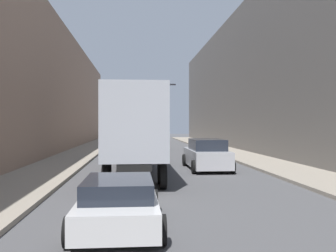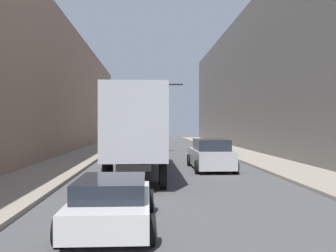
# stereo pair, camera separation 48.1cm
# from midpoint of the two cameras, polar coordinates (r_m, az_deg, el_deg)

# --- Properties ---
(sidewalk_right) EXTENTS (3.19, 80.00, 0.15)m
(sidewalk_right) POSITION_cam_midpoint_polar(r_m,az_deg,el_deg) (28.70, 11.07, -4.59)
(sidewalk_right) COLOR gray
(sidewalk_right) RESTS_ON ground
(sidewalk_left) EXTENTS (3.19, 80.00, 0.15)m
(sidewalk_left) POSITION_cam_midpoint_polar(r_m,az_deg,el_deg) (28.01, -14.95, -4.72)
(sidewalk_left) COLOR gray
(sidewalk_left) RESTS_ON ground
(building_right) EXTENTS (6.00, 80.00, 13.67)m
(building_right) POSITION_cam_midpoint_polar(r_m,az_deg,el_deg) (30.51, 19.49, 8.41)
(building_right) COLOR #66605B
(building_right) RESTS_ON ground
(building_left) EXTENTS (6.00, 80.00, 11.30)m
(building_left) POSITION_cam_midpoint_polar(r_m,az_deg,el_deg) (29.22, -23.93, 6.42)
(building_left) COLOR #997A66
(building_left) RESTS_ON ground
(semi_truck) EXTENTS (2.51, 14.09, 4.08)m
(semi_truck) POSITION_cam_midpoint_polar(r_m,az_deg,el_deg) (20.24, -5.78, -0.34)
(semi_truck) COLOR #B2B7C1
(semi_truck) RESTS_ON ground
(sedan_car) EXTENTS (2.07, 4.28, 1.21)m
(sedan_car) POSITION_cam_midpoint_polar(r_m,az_deg,el_deg) (9.44, -8.98, -11.47)
(sedan_car) COLOR silver
(sedan_car) RESTS_ON ground
(suv_car) EXTENTS (2.18, 4.93, 1.69)m
(suv_car) POSITION_cam_midpoint_polar(r_m,az_deg,el_deg) (20.91, 5.23, -4.40)
(suv_car) COLOR #B7B7BC
(suv_car) RESTS_ON ground
(traffic_signal_gantry) EXTENTS (6.47, 0.35, 6.29)m
(traffic_signal_gantry) POSITION_cam_midpoint_polar(r_m,az_deg,el_deg) (32.69, -7.72, 3.52)
(traffic_signal_gantry) COLOR black
(traffic_signal_gantry) RESTS_ON ground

